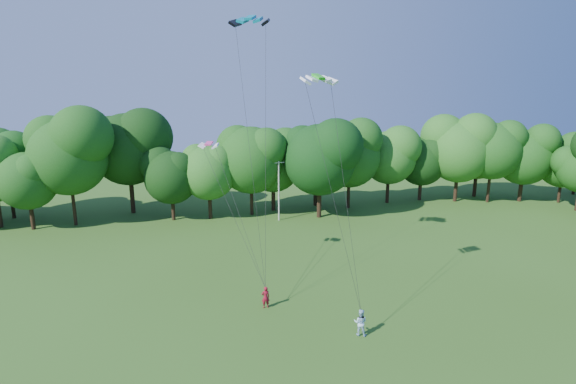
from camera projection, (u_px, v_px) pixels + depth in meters
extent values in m
cylinder|color=#BBBAB2|center=(279.00, 191.00, 53.32)|extent=(0.18, 0.18, 7.21)
cube|color=#BBBAB2|center=(279.00, 163.00, 52.54)|extent=(1.41, 0.46, 0.08)
imported|color=maroon|center=(266.00, 297.00, 32.56)|extent=(0.63, 0.44, 1.64)
imported|color=#AED5F2|center=(360.00, 322.00, 28.93)|extent=(1.08, 0.99, 1.79)
cube|color=#047691|center=(250.00, 18.00, 33.87)|extent=(3.27, 2.36, 0.56)
cube|color=green|center=(318.00, 77.00, 28.31)|extent=(2.49, 1.60, 0.43)
cube|color=#DB3C8D|center=(209.00, 143.00, 36.14)|extent=(1.76, 1.27, 0.30)
cylinder|color=#3A2717|center=(12.00, 201.00, 54.56)|extent=(0.40, 0.40, 4.19)
ellipsoid|color=#124012|center=(6.00, 157.00, 53.30)|extent=(8.38, 8.38, 9.14)
cylinder|color=#342814|center=(319.00, 199.00, 54.90)|extent=(0.44, 0.44, 4.73)
ellipsoid|color=black|center=(320.00, 148.00, 53.47)|extent=(9.46, 9.46, 10.32)
cylinder|color=#311C13|center=(475.00, 182.00, 65.47)|extent=(0.53, 0.53, 4.16)
ellipsoid|color=#30621E|center=(479.00, 145.00, 64.21)|extent=(8.32, 8.32, 9.08)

